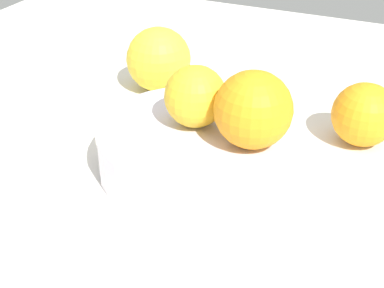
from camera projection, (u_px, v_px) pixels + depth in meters
The scene contains 6 objects.
ground_plane at pixel (192, 176), 56.59cm from camera, with size 110.00×110.00×2.00cm, color silver.
fruit_bowl at pixel (192, 149), 54.86cm from camera, with size 19.14×19.14×4.85cm.
orange_in_bowl_0 at pixel (191, 96), 52.68cm from camera, with size 6.19×6.19×6.19cm, color yellow.
orange_in_bowl_1 at pixel (253, 110), 48.93cm from camera, with size 7.33×7.33×7.33cm, color orange.
orange_loose_0 at pixel (364, 115), 58.56cm from camera, with size 7.08×7.08×7.08cm, color orange.
orange_loose_1 at pixel (159, 59), 70.03cm from camera, with size 8.45×8.45×8.45cm, color yellow.
Camera 1 is at (-42.27, -19.34, 31.43)cm, focal length 50.29 mm.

